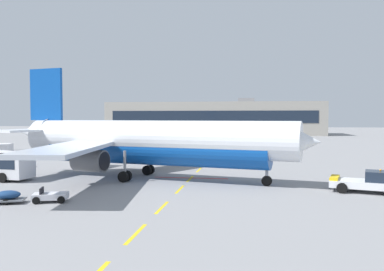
{
  "coord_description": "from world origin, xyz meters",
  "views": [
    {
      "loc": [
        24.38,
        -20.02,
        6.58
      ],
      "look_at": [
        17.0,
        29.43,
        4.23
      ],
      "focal_mm": 37.17,
      "sensor_mm": 36.0,
      "label": 1
    }
  ],
  "objects": [
    {
      "name": "pushback_tug",
      "position": [
        34.61,
        16.22,
        0.9
      ],
      "size": [
        6.54,
        4.37,
        2.08
      ],
      "color": "silver",
      "rests_on": "ground"
    },
    {
      "name": "terminal_satellite",
      "position": [
        10.53,
        131.69,
        6.02
      ],
      "size": [
        79.83,
        22.26,
        13.61
      ],
      "color": "#9E998E",
      "rests_on": "ground"
    },
    {
      "name": "uld_cargo_container",
      "position": [
        -0.49,
        18.6,
        0.8
      ],
      "size": [
        1.76,
        1.73,
        1.6
      ],
      "color": "#B7BCC6",
      "rests_on": "ground"
    },
    {
      "name": "apron_paint_markings",
      "position": [
        18.0,
        38.12,
        0.0
      ],
      "size": [
        8.0,
        95.63,
        0.01
      ],
      "color": "yellow",
      "rests_on": "ground"
    },
    {
      "name": "ground",
      "position": [
        40.0,
        40.0,
        0.0
      ],
      "size": [
        400.0,
        400.0,
        0.0
      ],
      "primitive_type": "plane",
      "color": "gray"
    },
    {
      "name": "airliner_foreground",
      "position": [
        13.68,
        20.77,
        3.95
      ],
      "size": [
        34.6,
        33.85,
        12.2
      ],
      "color": "white",
      "rests_on": "ground"
    }
  ]
}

